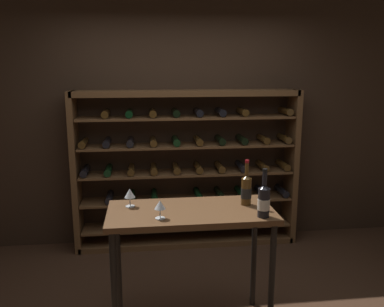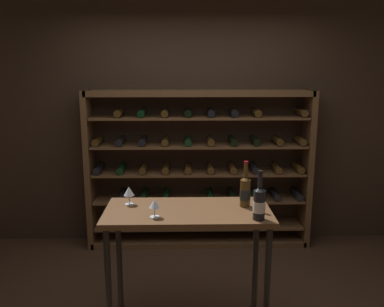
% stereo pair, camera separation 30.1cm
% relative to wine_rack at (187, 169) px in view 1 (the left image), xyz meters
% --- Properties ---
extents(back_wall, '(5.89, 0.10, 2.71)m').
position_rel_wine_rack_xyz_m(back_wall, '(-0.07, 0.21, 0.49)').
color(back_wall, '#3D2B1E').
rests_on(back_wall, ground).
extents(wine_rack, '(2.42, 0.32, 1.71)m').
position_rel_wine_rack_xyz_m(wine_rack, '(0.00, 0.00, 0.00)').
color(wine_rack, brown).
rests_on(wine_rack, ground).
extents(tasting_table, '(1.19, 0.56, 0.94)m').
position_rel_wine_rack_xyz_m(tasting_table, '(-0.14, -1.50, -0.04)').
color(tasting_table, brown).
rests_on(tasting_table, ground).
extents(wine_bottle_amber_reserve, '(0.08, 0.08, 0.34)m').
position_rel_wine_rack_xyz_m(wine_bottle_amber_reserve, '(0.28, -1.43, 0.20)').
color(wine_bottle_amber_reserve, '#4C3314').
rests_on(wine_bottle_amber_reserve, tasting_table).
extents(wine_bottle_gold_foil, '(0.08, 0.08, 0.34)m').
position_rel_wine_rack_xyz_m(wine_bottle_gold_foil, '(0.34, -1.69, 0.20)').
color(wine_bottle_gold_foil, black).
rests_on(wine_bottle_gold_foil, tasting_table).
extents(wine_glass_stemmed_center, '(0.08, 0.08, 0.14)m').
position_rel_wine_rack_xyz_m(wine_glass_stemmed_center, '(-0.57, -1.38, 0.18)').
color(wine_glass_stemmed_center, silver).
rests_on(wine_glass_stemmed_center, tasting_table).
extents(wine_glass_stemmed_right, '(0.08, 0.08, 0.13)m').
position_rel_wine_rack_xyz_m(wine_glass_stemmed_right, '(-0.37, -1.64, 0.17)').
color(wine_glass_stemmed_right, silver).
rests_on(wine_glass_stemmed_right, tasting_table).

